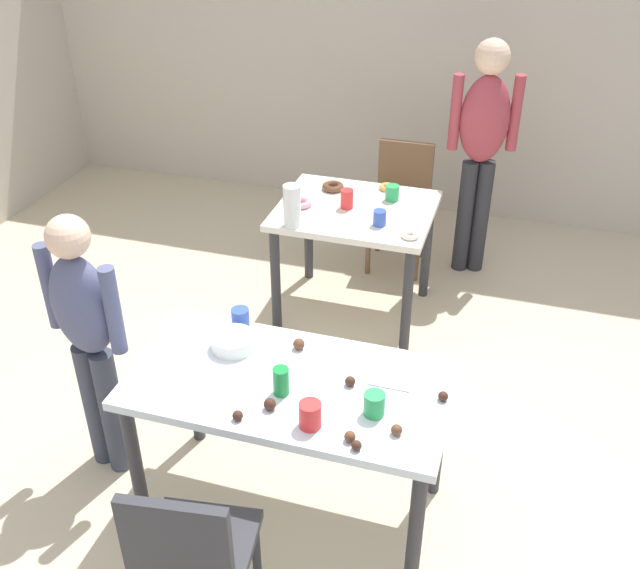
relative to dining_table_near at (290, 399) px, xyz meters
The scene contains 30 objects.
ground_plane 0.67m from the dining_table_near, 88.20° to the left, with size 6.40×6.40×0.00m, color beige.
wall_back 3.42m from the dining_table_near, 89.91° to the left, with size 6.40×0.10×2.60m, color #BCB2A3.
dining_table_near is the anchor object (origin of this frame).
dining_table_far 1.66m from the dining_table_near, 95.05° to the left, with size 0.93×0.78×0.75m.
chair_near_table 0.75m from the dining_table_near, 99.99° to the right, with size 0.45×0.45×0.87m.
chair_far_table 2.40m from the dining_table_near, 90.07° to the left, with size 0.41×0.41×0.87m.
person_girl_near 0.96m from the dining_table_near, behind, with size 0.45×0.27×1.37m.
person_adult_far 2.50m from the dining_table_near, 78.41° to the left, with size 0.45×0.27×1.61m.
mixing_bowl 0.36m from the dining_table_near, 155.14° to the left, with size 0.19×0.19×0.06m, color white.
soda_can 0.18m from the dining_table_near, 93.52° to the right, with size 0.07×0.07×0.12m, color #198438.
fork_near 0.42m from the dining_table_near, 10.76° to the left, with size 0.17×0.02×0.01m, color silver.
cup_near_0 0.47m from the dining_table_near, 138.49° to the left, with size 0.08×0.08×0.10m, color #3351B2.
cup_near_1 0.42m from the dining_table_near, 13.77° to the right, with size 0.08×0.08×0.10m, color green.
cup_near_2 0.32m from the dining_table_near, 54.38° to the right, with size 0.09×0.09×0.11m, color red.
cake_ball_0 0.23m from the dining_table_near, 94.70° to the right, with size 0.05×0.05×0.05m, color #3D2319.
cake_ball_1 0.44m from the dining_table_near, 38.70° to the right, with size 0.04×0.04×0.04m, color brown.
cake_ball_2 0.54m from the dining_table_near, 20.13° to the right, with size 0.04×0.04×0.04m, color brown.
cake_ball_3 0.64m from the dining_table_near, ahead, with size 0.04×0.04×0.04m, color #3D2319.
cake_ball_4 0.32m from the dining_table_near, 112.08° to the right, with size 0.04×0.04×0.04m, color #3D2319.
cake_ball_5 0.28m from the dining_table_near, 10.10° to the left, with size 0.04×0.04×0.04m, color #3D2319.
cake_ball_6 0.25m from the dining_table_near, 97.86° to the left, with size 0.05×0.05×0.05m, color brown.
cake_ball_7 0.49m from the dining_table_near, 39.43° to the right, with size 0.04×0.04×0.04m, color #3D2319.
pitcher_far 1.41m from the dining_table_near, 108.22° to the left, with size 0.10×0.10×0.25m, color white.
cup_far_0 1.65m from the dining_table_near, 96.85° to the left, with size 0.08×0.08×0.12m, color red.
cup_far_1 1.82m from the dining_table_near, 88.72° to the left, with size 0.08×0.08×0.10m, color green.
cup_far_2 1.48m from the dining_table_near, 88.36° to the left, with size 0.08×0.08×0.09m, color #3351B2.
donut_far_0 1.96m from the dining_table_near, 90.61° to the left, with size 0.10×0.10×0.03m, color gold.
donut_far_1 1.65m from the dining_table_near, 106.53° to the left, with size 0.13×0.13×0.04m, color pink.
donut_far_2 1.89m from the dining_table_near, 100.59° to the left, with size 0.14×0.14×0.04m, color brown.
donut_far_3 1.40m from the dining_table_near, 80.08° to the left, with size 0.10×0.10×0.03m, color white.
Camera 1 is at (0.80, -2.37, 2.69)m, focal length 41.01 mm.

